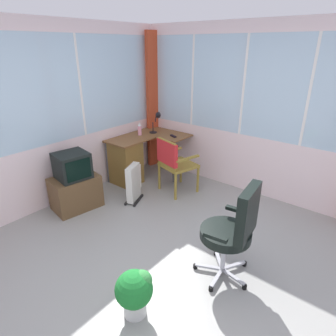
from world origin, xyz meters
name	(u,v)px	position (x,y,z in m)	size (l,w,h in m)	color
ground	(169,280)	(0.00, 0.00, -0.03)	(5.58, 5.51, 0.06)	gray
north_window_panel	(33,122)	(0.00, 2.28, 1.25)	(4.58, 0.07, 2.51)	silver
east_window_panel	(271,116)	(2.32, 0.00, 1.25)	(0.07, 4.51, 2.51)	silver
curtain_corner	(153,103)	(2.19, 2.15, 1.20)	(0.23, 0.07, 2.41)	#BA4023
desk	(129,159)	(1.34, 1.95, 0.41)	(1.23, 0.94, 0.75)	brown
desk_lamp	(158,119)	(1.99, 1.85, 0.98)	(0.23, 0.20, 0.37)	black
tv_remote	(173,136)	(1.95, 1.48, 0.76)	(0.04, 0.15, 0.02)	black
spray_bottle	(140,129)	(1.67, 1.99, 0.85)	(0.06, 0.06, 0.22)	pink
wooden_armchair	(172,160)	(1.47, 1.12, 0.56)	(0.60, 0.59, 0.89)	olive
office_chair	(234,227)	(0.42, -0.46, 0.59)	(0.61, 0.57, 1.03)	#B7B7BF
tv_on_stand	(75,184)	(0.25, 1.91, 0.37)	(0.70, 0.54, 0.83)	brown
space_heater	(134,183)	(0.93, 1.42, 0.29)	(0.41, 0.29, 0.57)	silver
potted_plant	(135,291)	(-0.50, -0.04, 0.26)	(0.33, 0.33, 0.44)	silver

